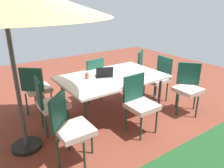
{
  "coord_description": "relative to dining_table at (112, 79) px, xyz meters",
  "views": [
    {
      "loc": [
        2.21,
        3.18,
        2.09
      ],
      "look_at": [
        0.0,
        0.0,
        0.62
      ],
      "focal_mm": 34.57,
      "sensor_mm": 36.0,
      "label": 1
    }
  ],
  "objects": [
    {
      "name": "chair_north",
      "position": [
        -0.02,
        0.77,
        -0.18
      ],
      "size": [
        0.46,
        0.47,
        0.98
      ],
      "rotation": [
        0.0,
        0.0,
        3.18
      ],
      "color": "beige",
      "rests_on": "ground_plane"
    },
    {
      "name": "chair_west",
      "position": [
        -1.22,
        0.05,
        -0.18
      ],
      "size": [
        0.48,
        0.47,
        0.98
      ],
      "rotation": [
        0.0,
        0.0,
        1.48
      ],
      "color": "beige",
      "rests_on": "ground_plane"
    },
    {
      "name": "chair_east",
      "position": [
        1.22,
        -0.05,
        -0.18
      ],
      "size": [
        0.48,
        0.47,
        0.98
      ],
      "rotation": [
        0.0,
        0.0,
        4.59
      ],
      "color": "beige",
      "rests_on": "ground_plane"
    },
    {
      "name": "chair_southeast",
      "position": [
        1.2,
        -0.86,
        -0.18
      ],
      "size": [
        0.58,
        0.59,
        0.98
      ],
      "rotation": [
        0.0,
        0.0,
        5.57
      ],
      "color": "beige",
      "rests_on": "ground_plane"
    },
    {
      "name": "chair_northeast",
      "position": [
        1.25,
        0.81,
        -0.18
      ],
      "size": [
        0.59,
        0.59,
        0.98
      ],
      "rotation": [
        0.0,
        0.0,
        3.92
      ],
      "color": "beige",
      "rests_on": "ground_plane"
    },
    {
      "name": "ground_plane",
      "position": [
        0.0,
        0.0,
        -0.74
      ],
      "size": [
        10.0,
        10.0,
        0.02
      ],
      "primitive_type": "cube",
      "color": "brown"
    },
    {
      "name": "chair_northwest",
      "position": [
        -1.28,
        0.78,
        -0.18
      ],
      "size": [
        0.59,
        0.59,
        0.98
      ],
      "rotation": [
        0.0,
        0.0,
        2.3
      ],
      "color": "beige",
      "rests_on": "ground_plane"
    },
    {
      "name": "dining_table",
      "position": [
        0.0,
        0.0,
        0.0
      ],
      "size": [
        1.95,
        1.25,
        0.78
      ],
      "color": "silver",
      "rests_on": "ground_plane"
    },
    {
      "name": "cup",
      "position": [
        0.45,
        -0.16,
        0.1
      ],
      "size": [
        0.07,
        0.07,
        0.11
      ],
      "primitive_type": "cylinder",
      "color": "#CC4C33",
      "rests_on": "dining_table"
    },
    {
      "name": "chair_southwest",
      "position": [
        -1.24,
        -0.81,
        -0.18
      ],
      "size": [
        0.58,
        0.58,
        0.98
      ],
      "rotation": [
        0.0,
        0.0,
        0.64
      ],
      "color": "beige",
      "rests_on": "ground_plane"
    },
    {
      "name": "chair_south",
      "position": [
        0.02,
        -0.76,
        -0.18
      ],
      "size": [
        0.48,
        0.49,
        0.98
      ],
      "rotation": [
        0.0,
        0.0,
        0.14
      ],
      "color": "beige",
      "rests_on": "ground_plane"
    },
    {
      "name": "laptop",
      "position": [
        0.14,
        -0.06,
        0.09
      ],
      "size": [
        0.39,
        0.35,
        0.21
      ],
      "rotation": [
        0.0,
        0.0,
        -0.39
      ],
      "color": "#2D2D33",
      "rests_on": "dining_table"
    }
  ]
}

